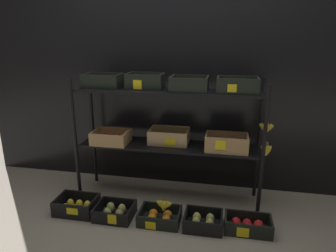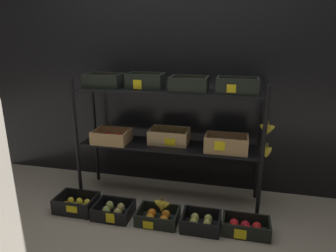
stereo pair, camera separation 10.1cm
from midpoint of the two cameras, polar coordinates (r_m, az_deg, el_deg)
name	(u,v)px [view 2 (the right image)]	position (r m, az deg, el deg)	size (l,w,h in m)	color
ground_plane	(168,197)	(2.95, 1.00, -13.12)	(10.00, 10.00, 0.00)	gray
storefront_wall	(177,93)	(2.99, 2.67, 6.18)	(4.00, 0.12, 1.85)	black
display_rack	(169,116)	(2.64, 1.25, 1.84)	(1.73, 0.40, 1.15)	black
crate_ground_lemon	(77,204)	(2.83, -15.76, -14.00)	(0.34, 0.25, 0.13)	black
crate_ground_pear	(114,211)	(2.69, -9.07, -15.43)	(0.31, 0.27, 0.11)	black
crate_ground_orange	(158,217)	(2.59, -0.76, -16.71)	(0.34, 0.25, 0.10)	black
crate_ground_right_pear	(201,222)	(2.53, 7.39, -17.51)	(0.30, 0.24, 0.12)	black
crate_ground_apple_red	(246,227)	(2.55, 15.54, -17.86)	(0.36, 0.21, 0.11)	black
banana_bunch_loose	(162,205)	(2.52, 0.01, -14.64)	(0.15, 0.04, 0.12)	brown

